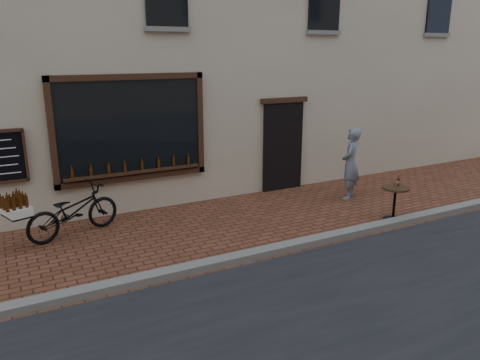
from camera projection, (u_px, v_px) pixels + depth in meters
name	position (u px, v px, depth m)	size (l,w,h in m)	color
ground	(297.00, 253.00, 8.19)	(90.00, 90.00, 0.00)	#582E1C
kerb	(291.00, 246.00, 8.35)	(90.00, 0.25, 0.12)	slate
cargo_bicycle	(71.00, 211.00, 8.85)	(2.19, 1.24, 1.03)	black
bistro_table	(395.00, 197.00, 9.66)	(0.55, 0.55, 0.95)	black
pedestrian	(351.00, 164.00, 11.03)	(0.62, 0.41, 1.70)	slate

